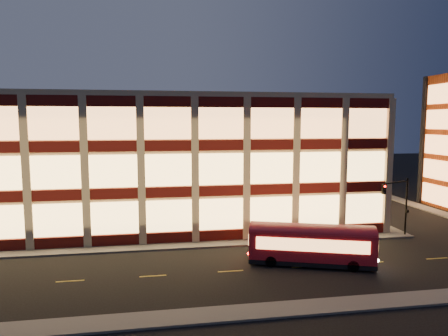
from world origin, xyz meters
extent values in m
plane|color=black|center=(0.00, 0.00, 0.00)|extent=(200.00, 200.00, 0.00)
cube|color=#514F4C|center=(-3.00, 1.00, 0.07)|extent=(54.00, 2.00, 0.15)
cube|color=#514F4C|center=(23.00, 17.00, 0.07)|extent=(2.00, 30.00, 0.15)
cube|color=#514F4C|center=(34.00, 17.00, 0.07)|extent=(2.00, 30.00, 0.15)
cube|color=#514F4C|center=(0.00, -13.00, 0.07)|extent=(100.00, 2.00, 0.15)
cube|color=tan|center=(-3.00, 17.00, 7.00)|extent=(50.00, 30.00, 14.00)
cube|color=tan|center=(-3.00, 17.00, 14.25)|extent=(50.40, 30.40, 0.50)
cube|color=#470C0A|center=(-3.00, 1.88, 0.65)|extent=(50.10, 0.25, 1.00)
cube|color=#EBB662|center=(-3.00, 1.90, 2.75)|extent=(49.00, 0.20, 3.00)
cube|color=#470C0A|center=(22.12, 17.00, 0.65)|extent=(0.25, 30.10, 1.00)
cube|color=#EBB662|center=(22.10, 17.00, 2.75)|extent=(0.20, 29.00, 3.00)
cube|color=#470C0A|center=(-3.00, 1.88, 5.05)|extent=(50.10, 0.25, 1.00)
cube|color=#EBB662|center=(-3.00, 1.90, 7.15)|extent=(49.00, 0.20, 3.00)
cube|color=#470C0A|center=(22.12, 17.00, 5.05)|extent=(0.25, 30.10, 1.00)
cube|color=#EBB662|center=(22.10, 17.00, 7.15)|extent=(0.20, 29.00, 3.00)
cube|color=#470C0A|center=(-3.00, 1.88, 9.45)|extent=(50.10, 0.25, 1.00)
cube|color=#EBB662|center=(-3.00, 1.90, 11.55)|extent=(49.00, 0.20, 3.00)
cube|color=#470C0A|center=(22.12, 17.00, 9.45)|extent=(0.25, 30.10, 1.00)
cube|color=#EBB662|center=(22.10, 17.00, 11.55)|extent=(0.20, 29.00, 3.00)
cube|color=black|center=(36.00, 16.00, 9.00)|extent=(0.60, 0.60, 18.00)
cube|color=#FFA359|center=(35.92, 12.00, 1.80)|extent=(0.16, 6.60, 2.60)
cube|color=#FFA359|center=(35.92, 12.00, 5.20)|extent=(0.16, 6.60, 2.60)
cube|color=#FFA359|center=(35.92, 12.00, 8.60)|extent=(0.16, 6.60, 2.60)
cube|color=#FFA359|center=(35.92, 12.00, 12.00)|extent=(0.16, 6.60, 2.60)
cube|color=#FFA359|center=(35.92, 12.00, 15.40)|extent=(0.16, 6.60, 2.60)
cylinder|color=black|center=(23.50, 0.80, 3.00)|extent=(0.18, 0.18, 6.00)
cylinder|color=black|center=(21.75, 0.05, 5.70)|extent=(3.56, 1.63, 0.14)
cube|color=black|center=(20.00, -0.70, 5.20)|extent=(0.32, 0.32, 0.95)
sphere|color=#FF0C05|center=(20.00, -0.88, 5.50)|extent=(0.20, 0.20, 0.20)
cube|color=black|center=(23.50, 0.60, 2.60)|extent=(0.25, 0.18, 0.28)
cube|color=maroon|center=(10.78, -5.55, 1.70)|extent=(10.26, 5.58, 2.30)
cube|color=black|center=(10.78, -5.55, 0.35)|extent=(10.26, 5.58, 0.35)
cylinder|color=black|center=(7.40, -5.56, 0.45)|extent=(0.95, 0.57, 0.90)
cylinder|color=black|center=(8.11, -3.48, 0.45)|extent=(0.95, 0.57, 0.90)
cylinder|color=black|center=(13.45, -7.62, 0.45)|extent=(0.95, 0.57, 0.90)
cylinder|color=black|center=(14.16, -5.54, 0.45)|extent=(0.95, 0.57, 0.90)
cube|color=#FFA359|center=(10.36, -6.76, 2.00)|extent=(8.34, 2.89, 1.00)
cube|color=#FFA359|center=(11.19, -4.34, 2.00)|extent=(8.34, 2.89, 1.00)
camera|label=1|loc=(-1.43, -35.63, 11.62)|focal=32.00mm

